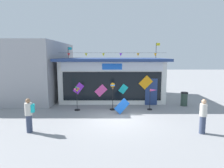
# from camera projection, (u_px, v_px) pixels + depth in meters

# --- Properties ---
(ground_plane) EXTENTS (80.00, 80.00, 0.00)m
(ground_plane) POSITION_uv_depth(u_px,v_px,m) (116.00, 119.00, 11.65)
(ground_plane) COLOR gray
(kite_shop_building) EXTENTS (8.53, 6.44, 4.76)m
(kite_shop_building) POSITION_uv_depth(u_px,v_px,m) (111.00, 78.00, 17.52)
(kite_shop_building) COLOR silver
(kite_shop_building) RESTS_ON ground_plane
(wind_spinner_far_left) EXTENTS (0.37, 0.37, 1.66)m
(wind_spinner_far_left) POSITION_uv_depth(u_px,v_px,m) (76.00, 97.00, 13.38)
(wind_spinner_far_left) COLOR black
(wind_spinner_far_left) RESTS_ON ground_plane
(wind_spinner_left) EXTENTS (0.40, 0.40, 1.87)m
(wind_spinner_left) POSITION_uv_depth(u_px,v_px,m) (112.00, 90.00, 13.47)
(wind_spinner_left) COLOR black
(wind_spinner_left) RESTS_ON ground_plane
(wind_spinner_center_left) EXTENTS (0.64, 0.33, 1.46)m
(wind_spinner_center_left) POSITION_uv_depth(u_px,v_px,m) (151.00, 96.00, 13.57)
(wind_spinner_center_left) COLOR black
(wind_spinner_center_left) RESTS_ON ground_plane
(person_near_camera) EXTENTS (0.47, 0.37, 1.68)m
(person_near_camera) POSITION_uv_depth(u_px,v_px,m) (28.00, 115.00, 9.57)
(person_near_camera) COLOR #333D56
(person_near_camera) RESTS_ON ground_plane
(person_mid_plaza) EXTENTS (0.34, 0.34, 1.68)m
(person_mid_plaza) POSITION_uv_depth(u_px,v_px,m) (202.00, 116.00, 9.45)
(person_mid_plaza) COLOR #333D56
(person_mid_plaza) RESTS_ON ground_plane
(trash_bin) EXTENTS (0.52, 0.52, 1.01)m
(trash_bin) POSITION_uv_depth(u_px,v_px,m) (183.00, 99.00, 14.75)
(trash_bin) COLOR #2D4238
(trash_bin) RESTS_ON ground_plane
(display_kite_on_ground) EXTENTS (1.01, 0.32, 1.01)m
(display_kite_on_ground) POSITION_uv_depth(u_px,v_px,m) (121.00, 106.00, 12.67)
(display_kite_on_ground) COLOR blue
(display_kite_on_ground) RESTS_ON ground_plane
(neighbour_building) EXTENTS (7.64, 9.24, 4.82)m
(neighbour_building) POSITION_uv_depth(u_px,v_px,m) (21.00, 70.00, 18.13)
(neighbour_building) COLOR #99999E
(neighbour_building) RESTS_ON ground_plane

